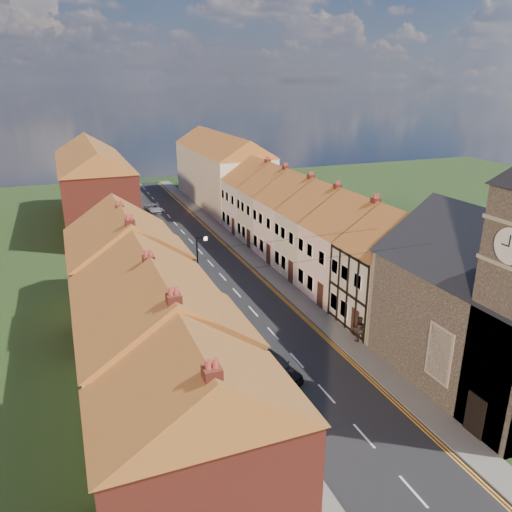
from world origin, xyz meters
The scene contains 25 objects.
ground centered at (0.00, 0.00, 0.00)m, with size 160.00×160.00×0.00m, color #253818.
road centered at (0.00, 30.00, 0.01)m, with size 7.00×90.00×0.02m, color black.
pavement_left centered at (-4.40, 30.00, 0.06)m, with size 1.80×90.00×0.12m, color slate.
pavement_right centered at (4.40, 30.00, 0.06)m, with size 1.80×90.00×0.12m, color slate.
church centered at (9.36, 3.32, 5.88)m, with size 11.25×14.25×15.20m.
cottage_r_tudor centered at (9.27, 12.70, 4.47)m, with size 8.30×5.20×9.00m.
cottage_r_white_near centered at (9.30, 18.10, 4.47)m, with size 8.30×6.00×9.00m.
cottage_r_cream_mid centered at (9.30, 23.50, 4.48)m, with size 8.30×5.20×9.00m.
cottage_r_pink centered at (9.30, 28.90, 4.47)m, with size 8.30×6.00×9.00m.
cottage_r_white_far centered at (9.30, 34.30, 4.48)m, with size 8.30×5.20×9.00m.
cottage_r_cream_far centered at (9.30, 39.70, 4.47)m, with size 8.30×6.00×9.00m.
cottage_l_brick_near centered at (-9.30, -0.25, 4.37)m, with size 8.30×5.70×8.80m.
cottage_l_cream centered at (-9.30, 5.55, 4.52)m, with size 8.30×6.30×9.10m.
cottage_l_white centered at (-9.30, 11.95, 4.37)m, with size 8.30×6.90×8.80m.
cottage_l_brick_mid centered at (-9.30, 18.05, 4.53)m, with size 8.30×5.70×9.10m.
cottage_l_pink centered at (-9.30, 23.85, 4.37)m, with size 8.30×6.30×8.80m.
block_right_far centered at (9.30, 55.00, 5.29)m, with size 8.30×24.20×10.50m.
block_left_far centered at (-9.30, 50.00, 5.29)m, with size 8.30×24.20×10.50m.
lamppost centered at (-3.81, 20.00, 3.54)m, with size 0.88×0.15×6.00m.
car_near centered at (-2.19, 8.89, 0.73)m, with size 1.74×4.31×1.47m, color black.
car_mid centered at (-3.20, 21.22, 0.79)m, with size 1.67×4.80×1.58m, color silver.
car_far centered at (-3.20, 34.36, 0.58)m, with size 1.63×4.00×1.16m, color navy.
car_distant centered at (-1.50, 53.19, 0.53)m, with size 1.77×3.83×1.07m, color silver.
pedestrian_left centered at (-4.41, 6.94, 1.04)m, with size 0.67×0.44×1.84m, color black.
pedestrian_right centered at (5.10, 10.63, 1.05)m, with size 0.91×0.71×1.86m, color black.
Camera 1 is at (-13.06, -15.84, 17.47)m, focal length 35.00 mm.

